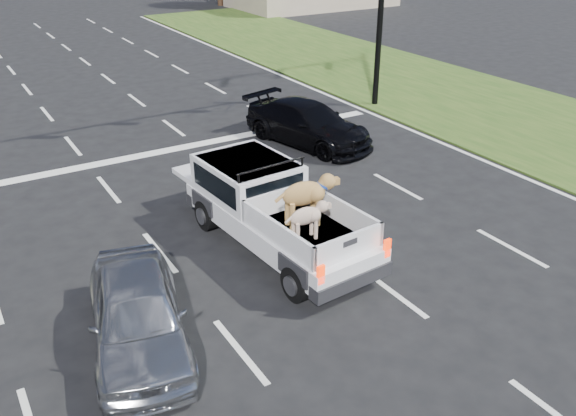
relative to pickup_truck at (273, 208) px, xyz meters
name	(u,v)px	position (x,y,z in m)	size (l,w,h in m)	color
ground	(322,320)	(-0.65, -2.98, -0.94)	(160.00, 160.00, 0.00)	black
road_markings	(187,194)	(-0.65, 3.58, -0.93)	(17.75, 60.00, 0.01)	silver
grass_shoulder_right	(525,121)	(12.35, 3.02, -0.91)	(8.00, 60.00, 0.06)	#244214
pickup_truck	(273,208)	(0.00, 0.00, 0.00)	(2.34, 5.43, 1.99)	black
silver_sedan	(137,314)	(-3.83, -1.92, -0.26)	(1.60, 3.99, 1.36)	#AAACB1
black_coupe	(308,123)	(4.35, 5.28, -0.26)	(1.90, 4.67, 1.36)	black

